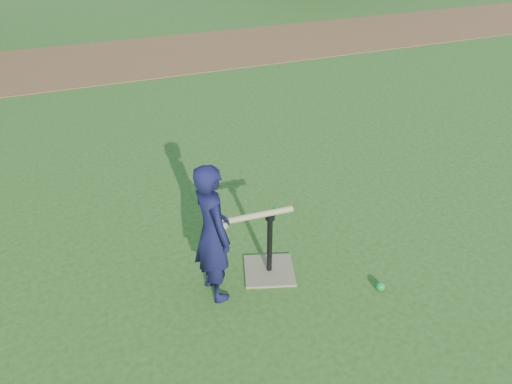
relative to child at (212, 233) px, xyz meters
name	(u,v)px	position (x,y,z in m)	size (l,w,h in m)	color
ground	(325,286)	(0.88, -0.30, -0.60)	(80.00, 80.00, 0.00)	#285116
dirt_strip	(142,57)	(0.88, 7.20, -0.59)	(24.00, 3.00, 0.01)	brown
child	(212,233)	(0.00, 0.00, 0.00)	(0.44, 0.29, 1.19)	black
wiffle_ball_ground	(380,286)	(1.27, -0.52, -0.56)	(0.08, 0.08, 0.08)	#0C892C
batting_tee	(269,262)	(0.52, 0.06, -0.49)	(0.55, 0.55, 0.61)	#7F7050
swing_action	(258,215)	(0.40, 0.04, 0.04)	(0.63, 0.14, 0.09)	tan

